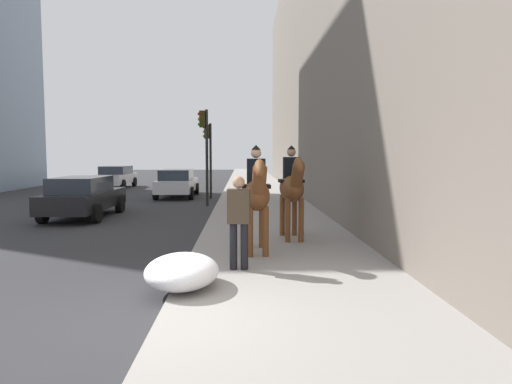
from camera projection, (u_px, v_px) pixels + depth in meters
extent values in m
cube|color=gray|center=(311.00, 319.00, 5.93)|extent=(120.00, 3.99, 0.12)
ellipsoid|color=brown|center=(256.00, 195.00, 9.63)|extent=(1.52, 0.62, 0.66)
cylinder|color=brown|center=(266.00, 232.00, 9.26)|extent=(0.13, 0.13, 1.03)
cylinder|color=brown|center=(250.00, 232.00, 9.23)|extent=(0.13, 0.13, 1.03)
cylinder|color=brown|center=(262.00, 225.00, 10.15)|extent=(0.13, 0.13, 1.03)
cylinder|color=brown|center=(248.00, 225.00, 10.13)|extent=(0.13, 0.13, 1.03)
cylinder|color=brown|center=(259.00, 181.00, 8.84)|extent=(0.64, 0.31, 0.68)
ellipsoid|color=brown|center=(260.00, 168.00, 8.61)|extent=(0.63, 0.25, 0.49)
cylinder|color=black|center=(254.00, 197.00, 10.35)|extent=(0.29, 0.11, 0.55)
cube|color=black|center=(256.00, 186.00, 9.67)|extent=(0.47, 0.62, 0.08)
cube|color=black|center=(256.00, 172.00, 9.64)|extent=(0.30, 0.39, 0.55)
sphere|color=#D8AD8C|center=(256.00, 153.00, 9.61)|extent=(0.22, 0.22, 0.22)
cone|color=black|center=(256.00, 147.00, 9.60)|extent=(0.21, 0.21, 0.10)
ellipsoid|color=brown|center=(291.00, 188.00, 11.19)|extent=(1.53, 0.65, 0.66)
cylinder|color=brown|center=(301.00, 220.00, 10.82)|extent=(0.13, 0.13, 1.06)
cylinder|color=brown|center=(288.00, 220.00, 10.79)|extent=(0.13, 0.13, 1.06)
cylinder|color=brown|center=(295.00, 215.00, 11.71)|extent=(0.13, 0.13, 1.06)
cylinder|color=brown|center=(282.00, 215.00, 11.68)|extent=(0.13, 0.13, 1.06)
cylinder|color=brown|center=(297.00, 176.00, 10.39)|extent=(0.65, 0.32, 0.68)
ellipsoid|color=brown|center=(299.00, 165.00, 10.17)|extent=(0.64, 0.26, 0.49)
cylinder|color=black|center=(287.00, 190.00, 11.90)|extent=(0.29, 0.12, 0.55)
cube|color=black|center=(291.00, 181.00, 11.22)|extent=(0.48, 0.63, 0.08)
cube|color=black|center=(291.00, 168.00, 11.20)|extent=(0.30, 0.40, 0.55)
sphere|color=tan|center=(291.00, 152.00, 11.16)|extent=(0.22, 0.22, 0.22)
cone|color=black|center=(291.00, 147.00, 11.15)|extent=(0.21, 0.21, 0.10)
cylinder|color=black|center=(233.00, 246.00, 8.23)|extent=(0.14, 0.14, 0.85)
cylinder|color=black|center=(244.00, 246.00, 8.22)|extent=(0.14, 0.14, 0.85)
cube|color=#3F3326|center=(239.00, 206.00, 8.17)|extent=(0.30, 0.42, 0.62)
sphere|color=tan|center=(239.00, 182.00, 8.13)|extent=(0.22, 0.22, 0.22)
cube|color=silver|center=(115.00, 179.00, 29.86)|extent=(4.46, 1.90, 0.60)
cube|color=#262D38|center=(116.00, 170.00, 30.08)|extent=(2.48, 1.64, 0.52)
cylinder|color=black|center=(123.00, 184.00, 28.53)|extent=(0.64, 0.23, 0.64)
cylinder|color=black|center=(94.00, 185.00, 28.52)|extent=(0.64, 0.23, 0.64)
cylinder|color=black|center=(134.00, 182.00, 31.26)|extent=(0.64, 0.23, 0.64)
cylinder|color=black|center=(108.00, 182.00, 31.25)|extent=(0.64, 0.23, 0.64)
cube|color=silver|center=(177.00, 185.00, 23.46)|extent=(4.58, 1.75, 0.60)
cube|color=#262D38|center=(176.00, 175.00, 23.14)|extent=(2.34, 1.53, 0.52)
cylinder|color=black|center=(165.00, 189.00, 24.86)|extent=(0.64, 0.23, 0.64)
cylinder|color=black|center=(197.00, 189.00, 24.93)|extent=(0.64, 0.23, 0.64)
cylinder|color=black|center=(156.00, 193.00, 22.04)|extent=(0.64, 0.23, 0.64)
cylinder|color=black|center=(191.00, 193.00, 22.11)|extent=(0.64, 0.23, 0.64)
cube|color=black|center=(84.00, 200.00, 15.85)|extent=(4.41, 1.78, 0.60)
cube|color=#262D38|center=(81.00, 185.00, 15.54)|extent=(2.43, 1.55, 0.52)
cylinder|color=black|center=(75.00, 204.00, 17.22)|extent=(0.64, 0.23, 0.64)
cylinder|color=black|center=(120.00, 204.00, 17.24)|extent=(0.64, 0.23, 0.64)
cylinder|color=black|center=(42.00, 214.00, 14.51)|extent=(0.64, 0.23, 0.64)
cylinder|color=black|center=(96.00, 213.00, 14.53)|extent=(0.64, 0.23, 0.64)
cylinder|color=black|center=(207.00, 158.00, 19.28)|extent=(0.12, 0.12, 4.10)
cube|color=#2D280C|center=(202.00, 119.00, 19.14)|extent=(0.20, 0.24, 0.70)
sphere|color=red|center=(199.00, 114.00, 19.11)|extent=(0.14, 0.14, 0.14)
sphere|color=orange|center=(199.00, 119.00, 19.13)|extent=(0.14, 0.14, 0.14)
sphere|color=green|center=(199.00, 124.00, 19.15)|extent=(0.14, 0.14, 0.14)
cylinder|color=black|center=(211.00, 161.00, 22.57)|extent=(0.12, 0.12, 3.74)
cube|color=#2D280C|center=(207.00, 132.00, 22.44)|extent=(0.20, 0.24, 0.70)
sphere|color=red|center=(204.00, 127.00, 22.42)|extent=(0.14, 0.14, 0.14)
sphere|color=orange|center=(204.00, 132.00, 22.44)|extent=(0.14, 0.14, 0.14)
sphere|color=green|center=(204.00, 136.00, 22.46)|extent=(0.14, 0.14, 0.14)
ellipsoid|color=white|center=(182.00, 271.00, 7.12)|extent=(1.50, 1.16, 0.52)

